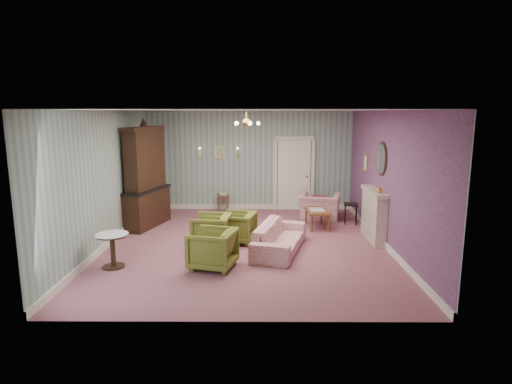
{
  "coord_description": "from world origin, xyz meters",
  "views": [
    {
      "loc": [
        0.25,
        -8.99,
        2.87
      ],
      "look_at": [
        0.2,
        0.4,
        1.1
      ],
      "focal_mm": 29.99,
      "sensor_mm": 36.0,
      "label": 1
    }
  ],
  "objects_px": {
    "dresser": "(145,174)",
    "side_table_black": "(351,214)",
    "pedestal_table": "(113,251)",
    "wingback_chair": "(320,202)",
    "coffee_table": "(317,219)",
    "olive_chair_b": "(211,229)",
    "sofa_chintz": "(280,233)",
    "fireplace": "(374,215)",
    "olive_chair_c": "(237,226)",
    "olive_chair_a": "(212,247)"
  },
  "relations": [
    {
      "from": "olive_chair_c",
      "to": "wingback_chair",
      "type": "relative_size",
      "value": 0.71
    },
    {
      "from": "olive_chair_c",
      "to": "sofa_chintz",
      "type": "height_order",
      "value": "sofa_chintz"
    },
    {
      "from": "fireplace",
      "to": "wingback_chair",
      "type": "bearing_deg",
      "value": 115.79
    },
    {
      "from": "pedestal_table",
      "to": "olive_chair_c",
      "type": "bearing_deg",
      "value": 35.5
    },
    {
      "from": "sofa_chintz",
      "to": "olive_chair_a",
      "type": "bearing_deg",
      "value": 143.05
    },
    {
      "from": "olive_chair_b",
      "to": "pedestal_table",
      "type": "xyz_separation_m",
      "value": [
        -1.7,
        -1.24,
        -0.07
      ]
    },
    {
      "from": "olive_chair_a",
      "to": "pedestal_table",
      "type": "distance_m",
      "value": 1.86
    },
    {
      "from": "olive_chair_c",
      "to": "sofa_chintz",
      "type": "bearing_deg",
      "value": 69.56
    },
    {
      "from": "dresser",
      "to": "side_table_black",
      "type": "xyz_separation_m",
      "value": [
        5.23,
        0.26,
        -1.07
      ]
    },
    {
      "from": "olive_chair_c",
      "to": "coffee_table",
      "type": "distance_m",
      "value": 2.27
    },
    {
      "from": "sofa_chintz",
      "to": "coffee_table",
      "type": "bearing_deg",
      "value": -14.21
    },
    {
      "from": "olive_chair_a",
      "to": "side_table_black",
      "type": "bearing_deg",
      "value": 149.06
    },
    {
      "from": "olive_chair_c",
      "to": "wingback_chair",
      "type": "height_order",
      "value": "wingback_chair"
    },
    {
      "from": "olive_chair_b",
      "to": "olive_chair_c",
      "type": "bearing_deg",
      "value": 129.73
    },
    {
      "from": "olive_chair_a",
      "to": "coffee_table",
      "type": "bearing_deg",
      "value": 154.78
    },
    {
      "from": "wingback_chair",
      "to": "olive_chair_c",
      "type": "bearing_deg",
      "value": 58.15
    },
    {
      "from": "olive_chair_b",
      "to": "fireplace",
      "type": "height_order",
      "value": "fireplace"
    },
    {
      "from": "coffee_table",
      "to": "side_table_black",
      "type": "relative_size",
      "value": 1.72
    },
    {
      "from": "side_table_black",
      "to": "olive_chair_b",
      "type": "bearing_deg",
      "value": -150.01
    },
    {
      "from": "wingback_chair",
      "to": "side_table_black",
      "type": "xyz_separation_m",
      "value": [
        0.73,
        -0.54,
        -0.19
      ]
    },
    {
      "from": "fireplace",
      "to": "coffee_table",
      "type": "distance_m",
      "value": 1.55
    },
    {
      "from": "olive_chair_a",
      "to": "fireplace",
      "type": "bearing_deg",
      "value": 132.0
    },
    {
      "from": "dresser",
      "to": "olive_chair_b",
      "type": "bearing_deg",
      "value": -27.04
    },
    {
      "from": "olive_chair_c",
      "to": "pedestal_table",
      "type": "height_order",
      "value": "olive_chair_c"
    },
    {
      "from": "wingback_chair",
      "to": "pedestal_table",
      "type": "xyz_separation_m",
      "value": [
        -4.38,
        -3.74,
        -0.13
      ]
    },
    {
      "from": "wingback_chair",
      "to": "side_table_black",
      "type": "bearing_deg",
      "value": 156.66
    },
    {
      "from": "olive_chair_a",
      "to": "dresser",
      "type": "bearing_deg",
      "value": -132.07
    },
    {
      "from": "coffee_table",
      "to": "pedestal_table",
      "type": "bearing_deg",
      "value": -146.2
    },
    {
      "from": "pedestal_table",
      "to": "wingback_chair",
      "type": "bearing_deg",
      "value": 40.55
    },
    {
      "from": "fireplace",
      "to": "coffee_table",
      "type": "bearing_deg",
      "value": 139.03
    },
    {
      "from": "olive_chair_b",
      "to": "dresser",
      "type": "height_order",
      "value": "dresser"
    },
    {
      "from": "fireplace",
      "to": "pedestal_table",
      "type": "relative_size",
      "value": 2.14
    },
    {
      "from": "dresser",
      "to": "fireplace",
      "type": "xyz_separation_m",
      "value": [
        5.44,
        -1.15,
        -0.75
      ]
    },
    {
      "from": "olive_chair_c",
      "to": "dresser",
      "type": "relative_size",
      "value": 0.28
    },
    {
      "from": "sofa_chintz",
      "to": "wingback_chair",
      "type": "bearing_deg",
      "value": -8.69
    },
    {
      "from": "olive_chair_c",
      "to": "side_table_black",
      "type": "height_order",
      "value": "olive_chair_c"
    },
    {
      "from": "olive_chair_b",
      "to": "dresser",
      "type": "relative_size",
      "value": 0.3
    },
    {
      "from": "dresser",
      "to": "side_table_black",
      "type": "relative_size",
      "value": 5.01
    },
    {
      "from": "olive_chair_b",
      "to": "olive_chair_c",
      "type": "height_order",
      "value": "olive_chair_b"
    },
    {
      "from": "olive_chair_b",
      "to": "dresser",
      "type": "xyz_separation_m",
      "value": [
        -1.82,
        1.71,
        0.94
      ]
    },
    {
      "from": "wingback_chair",
      "to": "fireplace",
      "type": "xyz_separation_m",
      "value": [
        0.94,
        -1.94,
        0.12
      ]
    },
    {
      "from": "olive_chair_a",
      "to": "fireplace",
      "type": "height_order",
      "value": "fireplace"
    },
    {
      "from": "sofa_chintz",
      "to": "fireplace",
      "type": "bearing_deg",
      "value": -54.09
    },
    {
      "from": "wingback_chair",
      "to": "coffee_table",
      "type": "height_order",
      "value": "wingback_chair"
    },
    {
      "from": "olive_chair_b",
      "to": "sofa_chintz",
      "type": "relative_size",
      "value": 0.39
    },
    {
      "from": "pedestal_table",
      "to": "dresser",
      "type": "bearing_deg",
      "value": 92.34
    },
    {
      "from": "olive_chair_c",
      "to": "side_table_black",
      "type": "distance_m",
      "value": 3.28
    },
    {
      "from": "olive_chair_c",
      "to": "pedestal_table",
      "type": "xyz_separation_m",
      "value": [
        -2.24,
        -1.6,
        -0.05
      ]
    },
    {
      "from": "wingback_chair",
      "to": "pedestal_table",
      "type": "height_order",
      "value": "wingback_chair"
    },
    {
      "from": "olive_chair_c",
      "to": "side_table_black",
      "type": "xyz_separation_m",
      "value": [
        2.86,
        1.61,
        -0.11
      ]
    }
  ]
}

